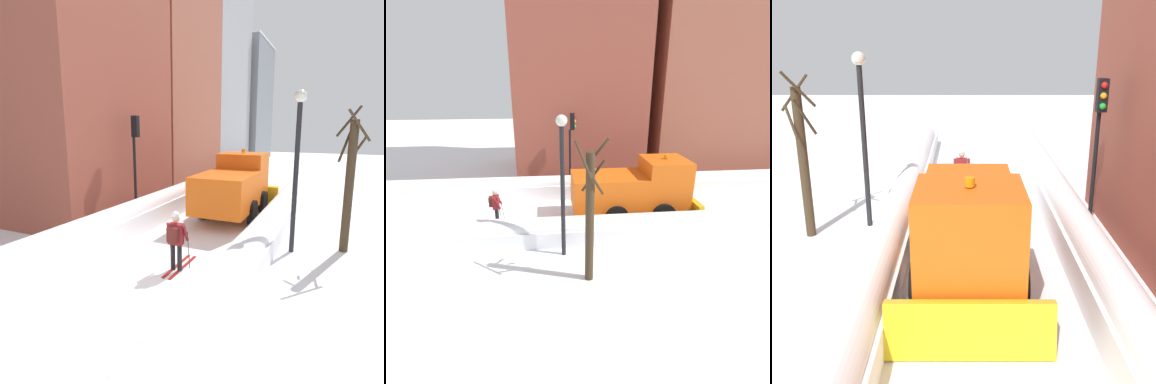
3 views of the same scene
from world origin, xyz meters
TOP-DOWN VIEW (x-y plane):
  - ground_plane at (0.00, 10.00)m, footprint 80.00×80.00m
  - snowbank_left at (-2.58, 10.00)m, footprint 1.10×36.00m
  - snowbank_right at (2.58, 10.00)m, footprint 1.10×36.00m
  - building_brick_near at (-8.14, 5.36)m, footprint 8.61×7.99m
  - building_brick_mid at (-8.14, 14.46)m, footprint 7.91×8.62m
  - plow_truck at (0.43, 7.41)m, footprint 3.20×5.98m
  - skier at (0.64, 0.84)m, footprint 0.62×1.80m
  - traffic_light_pole at (-3.21, 4.66)m, footprint 0.28×0.42m
  - street_lamp at (3.55, 3.78)m, footprint 0.40×0.40m
  - bare_tree_near at (5.18, 4.55)m, footprint 1.04×1.01m

SIDE VIEW (x-z plane):
  - ground_plane at x=0.00m, z-range 0.00..0.00m
  - snowbank_right at x=2.58m, z-range -0.05..1.08m
  - snowbank_left at x=-2.58m, z-range -0.03..1.26m
  - skier at x=0.64m, z-range 0.10..1.91m
  - plow_truck at x=0.43m, z-range -0.08..3.04m
  - bare_tree_near at x=5.18m, z-range -0.09..4.79m
  - traffic_light_pole at x=-3.21m, z-range 0.92..5.58m
  - street_lamp at x=3.55m, z-range 0.70..6.02m
  - building_brick_mid at x=-8.14m, z-range 0.00..17.78m
  - building_brick_near at x=-8.14m, z-range 0.00..21.71m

